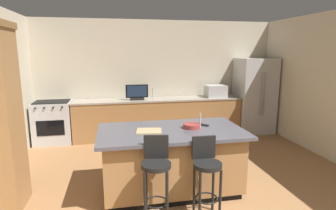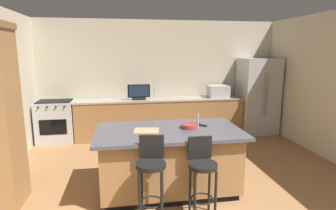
# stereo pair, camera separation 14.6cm
# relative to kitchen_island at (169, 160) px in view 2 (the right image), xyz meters

# --- Properties ---
(wall_back) EXTENTS (6.15, 0.12, 2.70)m
(wall_back) POSITION_rel_kitchen_island_xyz_m (0.28, 2.97, 0.89)
(wall_back) COLOR beige
(wall_back) RESTS_ON ground_plane
(counter_back) EXTENTS (3.86, 0.62, 0.90)m
(counter_back) POSITION_rel_kitchen_island_xyz_m (0.24, 2.59, -0.01)
(counter_back) COLOR #9E7042
(counter_back) RESTS_ON ground_plane
(kitchen_island) EXTENTS (2.01, 1.13, 0.90)m
(kitchen_island) POSITION_rel_kitchen_island_xyz_m (0.00, 0.00, 0.00)
(kitchen_island) COLOR black
(kitchen_island) RESTS_ON ground_plane
(refrigerator) EXTENTS (0.86, 0.77, 1.81)m
(refrigerator) POSITION_rel_kitchen_island_xyz_m (2.61, 2.52, 0.45)
(refrigerator) COLOR #B7BABF
(refrigerator) RESTS_ON ground_plane
(range_oven) EXTENTS (0.79, 0.63, 0.92)m
(range_oven) POSITION_rel_kitchen_island_xyz_m (-2.09, 2.58, -0.00)
(range_oven) COLOR #B7BABF
(range_oven) RESTS_ON ground_plane
(microwave) EXTENTS (0.48, 0.36, 0.28)m
(microwave) POSITION_rel_kitchen_island_xyz_m (1.64, 2.59, 0.58)
(microwave) COLOR #B7BABF
(microwave) RESTS_ON counter_back
(tv_monitor) EXTENTS (0.50, 0.16, 0.34)m
(tv_monitor) POSITION_rel_kitchen_island_xyz_m (-0.26, 2.53, 0.60)
(tv_monitor) COLOR black
(tv_monitor) RESTS_ON counter_back
(sink_faucet_back) EXTENTS (0.02, 0.02, 0.24)m
(sink_faucet_back) POSITION_rel_kitchen_island_xyz_m (0.12, 2.69, 0.56)
(sink_faucet_back) COLOR #B2B2B7
(sink_faucet_back) RESTS_ON counter_back
(sink_faucet_island) EXTENTS (0.02, 0.02, 0.22)m
(sink_faucet_island) POSITION_rel_kitchen_island_xyz_m (0.42, 0.00, 0.55)
(sink_faucet_island) COLOR #B2B2B7
(sink_faucet_island) RESTS_ON kitchen_island
(bar_stool_left) EXTENTS (0.34, 0.36, 1.02)m
(bar_stool_left) POSITION_rel_kitchen_island_xyz_m (-0.32, -0.69, 0.16)
(bar_stool_left) COLOR black
(bar_stool_left) RESTS_ON ground_plane
(bar_stool_right) EXTENTS (0.34, 0.34, 0.97)m
(bar_stool_right) POSITION_rel_kitchen_island_xyz_m (0.28, -0.69, 0.12)
(bar_stool_right) COLOR black
(bar_stool_right) RESTS_ON ground_plane
(fruit_bowl) EXTENTS (0.24, 0.24, 0.06)m
(fruit_bowl) POSITION_rel_kitchen_island_xyz_m (0.30, 0.03, 0.47)
(fruit_bowl) COLOR #993833
(fruit_bowl) RESTS_ON kitchen_island
(cell_phone) EXTENTS (0.08, 0.15, 0.01)m
(cell_phone) POSITION_rel_kitchen_island_xyz_m (0.48, 0.21, 0.45)
(cell_phone) COLOR black
(cell_phone) RESTS_ON kitchen_island
(tv_remote) EXTENTS (0.15, 0.15, 0.02)m
(tv_remote) POSITION_rel_kitchen_island_xyz_m (0.51, 0.13, 0.45)
(tv_remote) COLOR black
(tv_remote) RESTS_ON kitchen_island
(cutting_board) EXTENTS (0.38, 0.33, 0.02)m
(cutting_board) POSITION_rel_kitchen_island_xyz_m (-0.32, -0.03, 0.45)
(cutting_board) COLOR tan
(cutting_board) RESTS_ON kitchen_island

